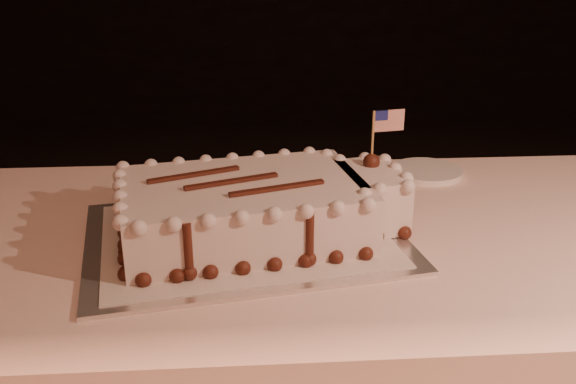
{
  "coord_description": "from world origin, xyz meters",
  "views": [
    {
      "loc": [
        -0.2,
        -0.49,
        1.27
      ],
      "look_at": [
        -0.13,
        0.58,
        0.84
      ],
      "focal_mm": 40.0,
      "sensor_mm": 36.0,
      "label": 1
    }
  ],
  "objects": [
    {
      "name": "side_plate",
      "position": [
        0.22,
        0.89,
        0.76
      ],
      "size": [
        0.17,
        0.17,
        0.01
      ],
      "primitive_type": "cylinder",
      "color": "white",
      "rests_on": "banquet_table"
    },
    {
      "name": "cake_board",
      "position": [
        -0.21,
        0.58,
        0.75
      ],
      "size": [
        0.63,
        0.52,
        0.01
      ],
      "primitive_type": "cube",
      "rotation": [
        0.0,
        0.0,
        0.17
      ],
      "color": "silver",
      "rests_on": "banquet_table"
    },
    {
      "name": "doily",
      "position": [
        -0.21,
        0.58,
        0.76
      ],
      "size": [
        0.57,
        0.47,
        0.0
      ],
      "primitive_type": "cube",
      "rotation": [
        0.0,
        0.0,
        0.17
      ],
      "color": "silver",
      "rests_on": "cake_board"
    },
    {
      "name": "sheet_cake",
      "position": [
        -0.18,
        0.58,
        0.81
      ],
      "size": [
        0.55,
        0.37,
        0.21
      ],
      "color": "silver",
      "rests_on": "doily"
    }
  ]
}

